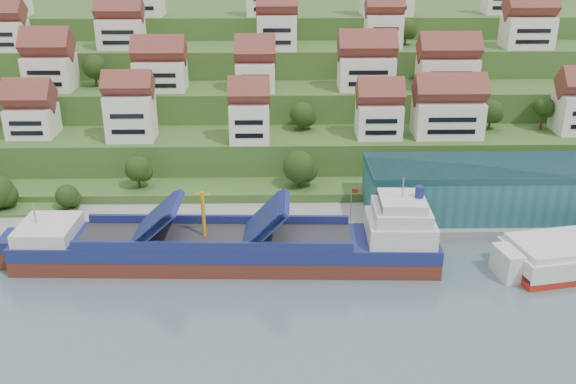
{
  "coord_description": "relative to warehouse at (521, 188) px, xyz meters",
  "views": [
    {
      "loc": [
        4.36,
        -97.77,
        54.91
      ],
      "look_at": [
        6.47,
        14.0,
        8.0
      ],
      "focal_mm": 40.0,
      "sensor_mm": 36.0,
      "label": 1
    }
  ],
  "objects": [
    {
      "name": "hillside",
      "position": [
        -52.0,
        86.55,
        3.46
      ],
      "size": [
        260.0,
        128.0,
        31.0
      ],
      "color": "#2D4C1E",
      "rests_on": "ground"
    },
    {
      "name": "cargo_ship",
      "position": [
        -54.38,
        -15.99,
        -4.1
      ],
      "size": [
        72.82,
        13.6,
        16.01
      ],
      "rotation": [
        0.0,
        0.0,
        -0.03
      ],
      "color": "#56251A",
      "rests_on": "ground"
    },
    {
      "name": "warehouse",
      "position": [
        0.0,
        0.0,
        0.0
      ],
      "size": [
        60.0,
        15.0,
        10.0
      ],
      "primitive_type": "cube",
      "color": "#245C63",
      "rests_on": "quay"
    },
    {
      "name": "flagpole",
      "position": [
        -33.89,
        -7.0,
        -0.32
      ],
      "size": [
        1.28,
        0.16,
        8.0
      ],
      "color": "gray",
      "rests_on": "quay"
    },
    {
      "name": "hillside_trees",
      "position": [
        -62.61,
        27.37,
        9.55
      ],
      "size": [
        139.08,
        62.7,
        32.58
      ],
      "color": "#253E14",
      "rests_on": "ground"
    },
    {
      "name": "hillside_village",
      "position": [
        -49.29,
        44.42,
        17.48
      ],
      "size": [
        154.7,
        62.39,
        29.04
      ],
      "color": "white",
      "rests_on": "ground"
    },
    {
      "name": "quay",
      "position": [
        -32.0,
        -2.0,
        -6.1
      ],
      "size": [
        180.0,
        14.0,
        2.2
      ],
      "primitive_type": "cube",
      "color": "gray",
      "rests_on": "ground"
    },
    {
      "name": "ground",
      "position": [
        -52.0,
        -17.0,
        -7.2
      ],
      "size": [
        300.0,
        300.0,
        0.0
      ],
      "primitive_type": "plane",
      "color": "slate",
      "rests_on": "ground"
    }
  ]
}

